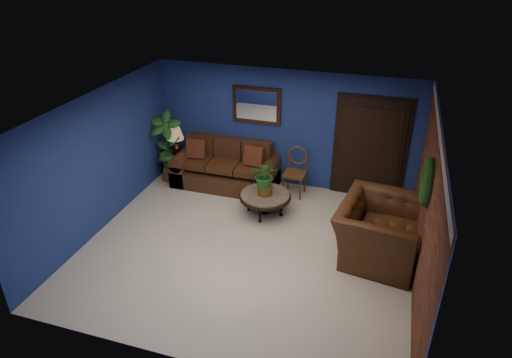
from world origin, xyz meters
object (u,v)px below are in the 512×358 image
(sofa, at_px, (227,170))
(table_lamp, at_px, (175,138))
(side_chair, at_px, (296,168))
(armchair, at_px, (380,231))
(coffee_table, at_px, (265,197))
(end_table, at_px, (177,160))

(sofa, bearing_deg, table_lamp, -178.34)
(side_chair, bearing_deg, armchair, -39.98)
(sofa, relative_size, coffee_table, 2.22)
(sofa, height_order, table_lamp, table_lamp)
(side_chair, bearing_deg, table_lamp, -175.55)
(sofa, distance_m, armchair, 3.69)
(sofa, relative_size, armchair, 1.48)
(table_lamp, distance_m, armchair, 4.75)
(table_lamp, bearing_deg, side_chair, 1.62)
(sofa, xyz_separation_m, armchair, (3.31, -1.63, 0.16))
(sofa, distance_m, coffee_table, 1.45)
(sofa, xyz_separation_m, side_chair, (1.50, 0.04, 0.25))
(table_lamp, height_order, side_chair, table_lamp)
(coffee_table, relative_size, table_lamp, 1.63)
(coffee_table, bearing_deg, end_table, 158.86)
(sofa, height_order, coffee_table, sofa)
(sofa, distance_m, side_chair, 1.53)
(coffee_table, distance_m, side_chair, 1.05)
(armchair, bearing_deg, coffee_table, 80.40)
(end_table, bearing_deg, sofa, 1.66)
(coffee_table, height_order, side_chair, side_chair)
(end_table, bearing_deg, armchair, -19.70)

